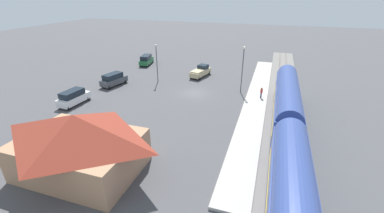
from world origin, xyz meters
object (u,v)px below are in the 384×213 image
(light_pole_near_platform, at_px, (243,64))
(pickup_tan, at_px, (201,71))
(passenger_train, at_px, (288,137))
(pedestrian_on_platform, at_px, (261,92))
(suv_white, at_px, (73,97))
(suv_charcoal, at_px, (114,79))
(light_pole_lot_center, at_px, (157,58))
(station_building, at_px, (78,143))
(suv_green, at_px, (146,60))

(light_pole_near_platform, bearing_deg, pickup_tan, -35.29)
(passenger_train, height_order, pickup_tan, passenger_train)
(pedestrian_on_platform, height_order, light_pole_near_platform, light_pole_near_platform)
(passenger_train, relative_size, suv_white, 7.16)
(suv_charcoal, xyz_separation_m, light_pole_lot_center, (-6.60, -4.24, 3.26))
(passenger_train, relative_size, light_pole_near_platform, 4.72)
(suv_charcoal, xyz_separation_m, suv_white, (0.83, 9.00, 0.00))
(pedestrian_on_platform, xyz_separation_m, pickup_tan, (12.16, -8.33, -0.25))
(station_building, relative_size, light_pole_lot_center, 1.64)
(suv_green, xyz_separation_m, light_pole_lot_center, (-7.55, 9.99, 3.26))
(pedestrian_on_platform, xyz_separation_m, light_pole_near_platform, (3.42, -2.14, 3.53))
(suv_green, bearing_deg, suv_white, 90.30)
(light_pole_near_platform, bearing_deg, suv_green, -24.75)
(suv_white, bearing_deg, light_pole_lot_center, -119.30)
(suv_green, xyz_separation_m, light_pole_near_platform, (-22.98, 10.59, 3.67))
(suv_charcoal, height_order, suv_green, same)
(suv_charcoal, height_order, light_pole_near_platform, light_pole_near_platform)
(station_building, bearing_deg, pickup_tan, -94.54)
(pedestrian_on_platform, bearing_deg, light_pole_lot_center, -8.28)
(suv_charcoal, bearing_deg, light_pole_lot_center, -147.28)
(passenger_train, bearing_deg, light_pole_lot_center, -39.18)
(pickup_tan, height_order, suv_white, suv_white)
(light_pole_lot_center, bearing_deg, suv_charcoal, 32.72)
(passenger_train, height_order, light_pole_lot_center, light_pole_lot_center)
(station_building, relative_size, light_pole_near_platform, 1.48)
(passenger_train, distance_m, light_pole_lot_center, 28.71)
(passenger_train, xyz_separation_m, light_pole_near_platform, (6.80, -17.51, 1.96))
(suv_green, distance_m, light_pole_near_platform, 25.57)
(station_building, height_order, pedestrian_on_platform, station_building)
(suv_charcoal, bearing_deg, pedestrian_on_platform, -176.63)
(light_pole_lot_center, bearing_deg, passenger_train, 140.82)
(light_pole_lot_center, bearing_deg, suv_white, 60.70)
(suv_white, bearing_deg, passenger_train, 170.66)
(suv_white, height_order, light_pole_near_platform, light_pole_near_platform)
(passenger_train, relative_size, suv_charcoal, 6.90)
(passenger_train, xyz_separation_m, suv_white, (29.65, -4.88, -1.71))
(pickup_tan, bearing_deg, light_pole_lot_center, 39.91)
(station_building, relative_size, pedestrian_on_platform, 6.62)
(pickup_tan, distance_m, suv_charcoal, 16.52)
(suv_charcoal, bearing_deg, passenger_train, 154.30)
(passenger_train, relative_size, station_building, 3.18)
(suv_green, height_order, light_pole_lot_center, light_pole_lot_center)
(light_pole_lot_center, bearing_deg, station_building, 99.48)
(station_building, bearing_deg, pedestrian_on_platform, -122.95)
(station_building, relative_size, suv_charcoal, 2.17)
(suv_white, relative_size, light_pole_near_platform, 0.66)
(passenger_train, relative_size, suv_green, 6.97)
(passenger_train, xyz_separation_m, suv_green, (29.78, -28.10, -1.71))
(suv_green, bearing_deg, light_pole_near_platform, 155.25)
(suv_green, height_order, light_pole_near_platform, light_pole_near_platform)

